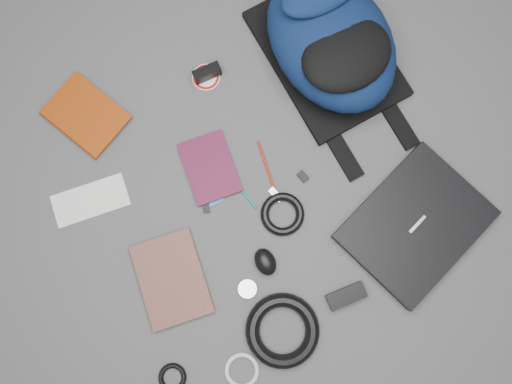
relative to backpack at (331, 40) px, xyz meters
name	(u,v)px	position (x,y,z in m)	size (l,w,h in m)	color
ground	(256,193)	(-0.39, -0.30, -0.11)	(4.00, 4.00, 0.00)	#4F4F51
backpack	(331,40)	(0.00, 0.00, 0.00)	(0.36, 0.53, 0.22)	black
laptop	(415,225)	(-0.01, -0.59, -0.09)	(0.40, 0.31, 0.04)	black
textbook_red	(67,136)	(-0.83, 0.11, -0.10)	(0.17, 0.23, 0.03)	maroon
comic_book	(141,289)	(-0.82, -0.41, -0.10)	(0.19, 0.26, 0.02)	#C0540D
envelope	(90,200)	(-0.85, -0.10, -0.11)	(0.22, 0.10, 0.00)	silver
dvd_case	(210,168)	(-0.48, -0.17, -0.10)	(0.14, 0.20, 0.02)	#3E0C20
compact_camera	(207,73)	(-0.36, 0.10, -0.09)	(0.09, 0.03, 0.05)	black
sticker_disc	(206,77)	(-0.37, 0.10, -0.11)	(0.09, 0.09, 0.00)	white
pen_teal	(244,192)	(-0.42, -0.28, -0.11)	(0.01, 0.01, 0.12)	#0C7169
pen_red	(266,164)	(-0.32, -0.23, -0.11)	(0.01, 0.01, 0.15)	maroon
id_badge	(210,192)	(-0.51, -0.23, -0.11)	(0.05, 0.08, 0.00)	blue
usb_black	(206,205)	(-0.54, -0.26, -0.11)	(0.02, 0.05, 0.01)	black
usb_silver	(276,195)	(-0.34, -0.33, -0.11)	(0.02, 0.05, 0.01)	#ADADAF
key_fob	(303,177)	(-0.24, -0.31, -0.10)	(0.02, 0.03, 0.01)	black
mouse	(265,262)	(-0.45, -0.49, -0.09)	(0.06, 0.08, 0.04)	black
headphone_left	(180,294)	(-0.72, -0.47, -0.10)	(0.05, 0.05, 0.01)	silver
headphone_right	(247,289)	(-0.54, -0.54, -0.10)	(0.06, 0.06, 0.01)	silver
cable_coil	(282,214)	(-0.35, -0.39, -0.10)	(0.13, 0.13, 0.03)	black
power_brick	(346,296)	(-0.29, -0.68, -0.10)	(0.11, 0.05, 0.03)	black
power_cord_coil	(282,331)	(-0.50, -0.69, -0.09)	(0.21, 0.21, 0.04)	black
earbud_coil	(172,377)	(-0.84, -0.67, -0.10)	(0.08, 0.08, 0.02)	black
white_cable_coil	(242,371)	(-0.65, -0.74, -0.10)	(0.10, 0.10, 0.01)	silver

